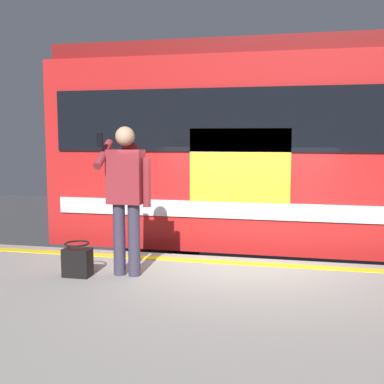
# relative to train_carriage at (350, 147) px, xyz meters

# --- Properties ---
(ground_plane) EXTENTS (25.71, 25.71, 0.00)m
(ground_plane) POSITION_rel_train_carriage_xyz_m (1.53, 1.91, -2.48)
(ground_plane) COLOR #3D3D3F
(platform) EXTENTS (17.14, 4.05, 1.04)m
(platform) POSITION_rel_train_carriage_xyz_m (1.53, 3.94, -1.96)
(platform) COLOR gray
(platform) RESTS_ON ground
(safety_line) EXTENTS (16.79, 0.16, 0.01)m
(safety_line) POSITION_rel_train_carriage_xyz_m (1.53, 2.21, -1.44)
(safety_line) COLOR yellow
(safety_line) RESTS_ON platform
(track_rail_near) EXTENTS (22.28, 0.08, 0.16)m
(track_rail_near) POSITION_rel_train_carriage_xyz_m (1.53, 0.71, -2.40)
(track_rail_near) COLOR slate
(track_rail_near) RESTS_ON ground
(track_rail_far) EXTENTS (22.28, 0.08, 0.16)m
(track_rail_far) POSITION_rel_train_carriage_xyz_m (1.53, -0.72, -2.40)
(track_rail_far) COLOR slate
(track_rail_far) RESTS_ON ground
(train_carriage) EXTENTS (9.28, 2.79, 3.89)m
(train_carriage) POSITION_rel_train_carriage_xyz_m (0.00, 0.00, 0.00)
(train_carriage) COLOR red
(train_carriage) RESTS_ON ground
(passenger) EXTENTS (0.57, 0.55, 1.72)m
(passenger) POSITION_rel_train_carriage_xyz_m (2.73, 3.00, -0.42)
(passenger) COLOR #383347
(passenger) RESTS_ON platform
(handbag) EXTENTS (0.31, 0.29, 0.40)m
(handbag) POSITION_rel_train_carriage_xyz_m (3.27, 3.18, -1.26)
(handbag) COLOR black
(handbag) RESTS_ON platform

